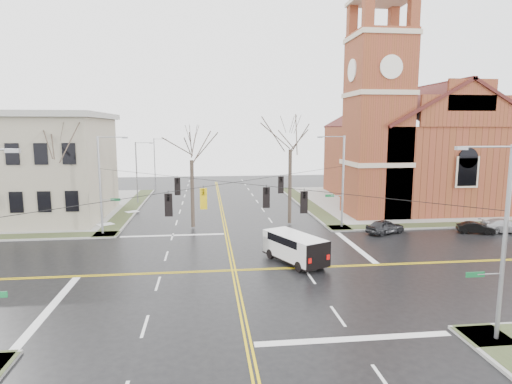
{
  "coord_description": "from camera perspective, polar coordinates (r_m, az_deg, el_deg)",
  "views": [
    {
      "loc": [
        -1.8,
        -28.75,
        9.84
      ],
      "look_at": [
        2.27,
        6.0,
        4.62
      ],
      "focal_mm": 30.0,
      "sensor_mm": 36.0,
      "label": 1
    }
  ],
  "objects": [
    {
      "name": "parked_car_b",
      "position": [
        45.5,
        27.21,
        -4.27
      ],
      "size": [
        3.45,
        2.21,
        1.07
      ],
      "primitive_type": "imported",
      "rotation": [
        0.0,
        0.0,
        1.21
      ],
      "color": "black",
      "rests_on": "ground"
    },
    {
      "name": "ground",
      "position": [
        30.44,
        -2.98,
        -10.38
      ],
      "size": [
        120.0,
        120.0,
        0.0
      ],
      "primitive_type": "plane",
      "color": "black",
      "rests_on": "ground"
    },
    {
      "name": "signal_pole_nw",
      "position": [
        41.65,
        -19.85,
        1.24
      ],
      "size": [
        2.75,
        0.22,
        9.0
      ],
      "color": "gray",
      "rests_on": "ground"
    },
    {
      "name": "church",
      "position": [
        59.78,
        19.84,
        6.64
      ],
      "size": [
        24.28,
        27.48,
        27.5
      ],
      "color": "brown",
      "rests_on": "ground"
    },
    {
      "name": "streetlight_north_a",
      "position": [
        57.69,
        -15.5,
        2.84
      ],
      "size": [
        2.3,
        0.2,
        8.0
      ],
      "color": "gray",
      "rests_on": "ground"
    },
    {
      "name": "span_wires",
      "position": [
        29.04,
        -3.07,
        1.27
      ],
      "size": [
        23.02,
        23.02,
        0.03
      ],
      "color": "black",
      "rests_on": "ground"
    },
    {
      "name": "sidewalks",
      "position": [
        30.42,
        -2.98,
        -10.25
      ],
      "size": [
        80.0,
        80.0,
        0.17
      ],
      "color": "gray",
      "rests_on": "ground"
    },
    {
      "name": "tree_nw_near",
      "position": [
        42.04,
        -8.59,
        4.82
      ],
      "size": [
        4.0,
        4.0,
        9.94
      ],
      "color": "#352C22",
      "rests_on": "ground"
    },
    {
      "name": "parked_car_c",
      "position": [
        47.33,
        30.22,
        -3.89
      ],
      "size": [
        4.57,
        2.29,
        1.28
      ],
      "primitive_type": "imported",
      "rotation": [
        0.0,
        0.0,
        1.45
      ],
      "color": "#B0B0B2",
      "rests_on": "ground"
    },
    {
      "name": "parked_car_a",
      "position": [
        42.19,
        16.83,
        -4.44
      ],
      "size": [
        4.22,
        2.97,
        1.33
      ],
      "primitive_type": "imported",
      "rotation": [
        0.0,
        0.0,
        1.97
      ],
      "color": "black",
      "rests_on": "ground"
    },
    {
      "name": "cargo_van",
      "position": [
        31.96,
        4.93,
        -7.15
      ],
      "size": [
        4.27,
        5.89,
        2.1
      ],
      "rotation": [
        0.0,
        0.0,
        0.44
      ],
      "color": "white",
      "rests_on": "ground"
    },
    {
      "name": "signal_pole_ne",
      "position": [
        42.62,
        11.3,
        1.73
      ],
      "size": [
        2.75,
        0.22,
        9.0
      ],
      "color": "gray",
      "rests_on": "ground"
    },
    {
      "name": "tree_ne",
      "position": [
        43.38,
        4.61,
        6.35
      ],
      "size": [
        4.0,
        4.0,
        11.38
      ],
      "color": "#352C22",
      "rests_on": "ground"
    },
    {
      "name": "signal_pole_se",
      "position": [
        22.22,
        29.89,
        -5.38
      ],
      "size": [
        2.75,
        0.22,
        9.0
      ],
      "color": "gray",
      "rests_on": "ground"
    },
    {
      "name": "civic_building_a",
      "position": [
        52.95,
        -29.12,
        2.72
      ],
      "size": [
        18.0,
        14.0,
        11.0
      ],
      "primitive_type": "cube",
      "color": "gray",
      "rests_on": "ground"
    },
    {
      "name": "road_markings",
      "position": [
        30.44,
        -2.98,
        -10.37
      ],
      "size": [
        100.0,
        100.0,
        0.01
      ],
      "color": "gold",
      "rests_on": "ground"
    },
    {
      "name": "streetlight_north_b",
      "position": [
        77.45,
        -13.27,
        4.29
      ],
      "size": [
        2.3,
        0.2,
        8.0
      ],
      "color": "gray",
      "rests_on": "ground"
    },
    {
      "name": "traffic_signals",
      "position": [
        28.48,
        -2.98,
        -0.39
      ],
      "size": [
        8.21,
        8.26,
        1.3
      ],
      "color": "black",
      "rests_on": "ground"
    },
    {
      "name": "tree_nw_far",
      "position": [
        44.07,
        -24.09,
        4.74
      ],
      "size": [
        4.0,
        4.0,
        10.38
      ],
      "color": "#352C22",
      "rests_on": "ground"
    }
  ]
}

